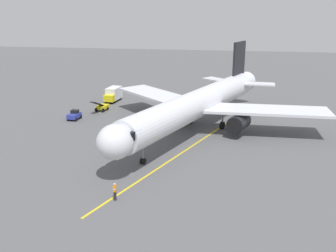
{
  "coord_description": "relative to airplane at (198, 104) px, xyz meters",
  "views": [
    {
      "loc": [
        -3.19,
        50.8,
        16.65
      ],
      "look_at": [
        4.45,
        8.11,
        3.0
      ],
      "focal_mm": 39.72,
      "sensor_mm": 36.0,
      "label": 1
    }
  ],
  "objects": [
    {
      "name": "belt_loader_portside",
      "position": [
        17.34,
        -8.28,
        -3.29
      ],
      "size": [
        1.89,
        4.71,
        2.32
      ],
      "color": "yellow",
      "rests_on": "ground"
    },
    {
      "name": "ground_crew_marshaller",
      "position": [
        5.39,
        21.44,
        -3.12
      ],
      "size": [
        0.28,
        0.42,
        1.71
      ],
      "color": "#23232D",
      "rests_on": "ground"
    },
    {
      "name": "airplane",
      "position": [
        0.0,
        0.0,
        0.0
      ],
      "size": [
        32.54,
        38.83,
        11.5
      ],
      "color": "silver",
      "rests_on": "ground"
    },
    {
      "name": "box_truck_starboard_side",
      "position": [
        17.55,
        -15.11,
        -2.62
      ],
      "size": [
        2.4,
        4.77,
        2.62
      ],
      "color": "yellow",
      "rests_on": "ground"
    },
    {
      "name": "tug_near_nose",
      "position": [
        19.78,
        -2.39,
        -3.3
      ],
      "size": [
        1.69,
        2.39,
        1.5
      ],
      "color": "#2D3899",
      "rests_on": "ground"
    },
    {
      "name": "ground_crew_wing_walker",
      "position": [
        9.6,
        11.44,
        -3.12
      ],
      "size": [
        0.3,
        0.43,
        1.71
      ],
      "color": "#23232D",
      "rests_on": "ground"
    },
    {
      "name": "ground_plane",
      "position": [
        -1.51,
        -0.37,
        -4.0
      ],
      "size": [
        220.0,
        220.0,
        0.0
      ],
      "primitive_type": "plane",
      "color": "#565659"
    },
    {
      "name": "apron_lead_in_line",
      "position": [
        0.1,
        6.26,
        -4.0
      ],
      "size": [
        14.43,
        37.48,
        0.01
      ],
      "primitive_type": "cube",
      "rotation": [
        0.0,
        0.0,
        -0.36
      ],
      "color": "yellow",
      "rests_on": "ground"
    }
  ]
}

